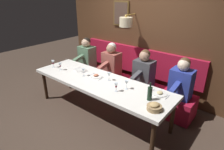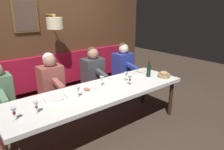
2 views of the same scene
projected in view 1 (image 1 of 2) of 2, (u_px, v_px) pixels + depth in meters
name	position (u px, v px, depth m)	size (l,w,h in m)	color
ground_plane	(100.00, 113.00, 3.98)	(12.00, 12.00, 0.00)	#423328
dining_table	(99.00, 84.00, 3.71)	(0.90, 2.94, 0.74)	silver
banquette_bench	(126.00, 88.00, 4.52)	(0.52, 3.14, 0.45)	maroon
back_wall_panel	(141.00, 36.00, 4.47)	(0.59, 4.34, 2.90)	#51331E
diner_nearest	(182.00, 80.00, 3.55)	(0.60, 0.40, 0.79)	#283893
diner_near	(144.00, 69.00, 4.01)	(0.60, 0.40, 0.79)	#3D3D42
diner_middle	(111.00, 61.00, 4.52)	(0.60, 0.40, 0.79)	#934C42
diner_far	(87.00, 54.00, 5.00)	(0.60, 0.40, 0.79)	#567A5B
place_setting_0	(160.00, 93.00, 3.20)	(0.24, 0.31, 0.05)	silver
place_setting_1	(96.00, 76.00, 3.85)	(0.24, 0.32, 0.05)	white
place_setting_2	(81.00, 70.00, 4.17)	(0.24, 0.33, 0.01)	silver
wine_glass_0	(127.00, 83.00, 3.33)	(0.07, 0.07, 0.16)	silver
wine_glass_1	(60.00, 65.00, 4.14)	(0.07, 0.07, 0.16)	silver
wine_glass_2	(109.00, 75.00, 3.66)	(0.07, 0.07, 0.16)	silver
wine_glass_3	(116.00, 85.00, 3.25)	(0.07, 0.07, 0.16)	silver
wine_glass_4	(53.00, 62.00, 4.28)	(0.07, 0.07, 0.16)	silver
wine_glass_5	(84.00, 71.00, 3.85)	(0.07, 0.07, 0.16)	silver
wine_bottle	(150.00, 93.00, 2.99)	(0.08, 0.08, 0.30)	black
bread_bowl	(154.00, 107.00, 2.77)	(0.22, 0.22, 0.12)	#9E7F56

